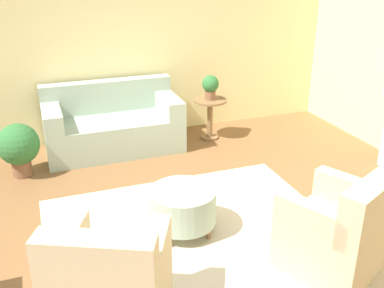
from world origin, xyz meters
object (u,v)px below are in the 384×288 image
(ottoman_table, at_px, (183,206))
(side_table, at_px, (210,112))
(potted_plant_on_side_table, at_px, (210,86))
(couch, at_px, (113,126))
(potted_plant_floor, at_px, (18,146))
(armchair_left, at_px, (110,286))
(armchair_right, at_px, (339,232))

(ottoman_table, relative_size, side_table, 1.08)
(ottoman_table, xyz_separation_m, potted_plant_on_side_table, (1.18, 2.19, 0.51))
(couch, xyz_separation_m, side_table, (1.42, -0.10, 0.07))
(side_table, bearing_deg, potted_plant_floor, -172.68)
(armchair_left, bearing_deg, side_table, 56.94)
(ottoman_table, bearing_deg, armchair_left, -132.25)
(side_table, xyz_separation_m, potted_plant_on_side_table, (0.00, 0.00, 0.40))
(potted_plant_on_side_table, bearing_deg, armchair_right, -91.88)
(couch, xyz_separation_m, potted_plant_floor, (-1.23, -0.44, 0.05))
(couch, xyz_separation_m, ottoman_table, (0.24, -2.30, -0.04))
(side_table, height_order, potted_plant_on_side_table, potted_plant_on_side_table)
(couch, bearing_deg, armchair_right, -68.10)
(armchair_right, bearing_deg, potted_plant_on_side_table, 88.12)
(couch, relative_size, side_table, 3.04)
(couch, height_order, potted_plant_floor, couch)
(couch, height_order, side_table, couch)
(side_table, distance_m, potted_plant_floor, 2.67)
(armchair_left, relative_size, potted_plant_floor, 1.53)
(armchair_right, distance_m, ottoman_table, 1.45)
(armchair_left, height_order, potted_plant_on_side_table, potted_plant_on_side_table)
(armchair_left, distance_m, armchair_right, 1.96)
(couch, relative_size, armchair_left, 1.78)
(couch, height_order, armchair_left, armchair_left)
(armchair_left, height_order, side_table, armchair_left)
(ottoman_table, distance_m, potted_plant_on_side_table, 2.54)
(armchair_right, height_order, side_table, armchair_right)
(couch, bearing_deg, side_table, -4.10)
(ottoman_table, bearing_deg, potted_plant_on_side_table, 61.77)
(potted_plant_floor, bearing_deg, couch, 19.76)
(side_table, xyz_separation_m, potted_plant_floor, (-2.65, -0.34, -0.01))
(couch, bearing_deg, ottoman_table, -84.05)
(armchair_left, relative_size, ottoman_table, 1.58)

